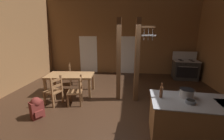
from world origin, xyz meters
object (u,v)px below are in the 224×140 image
(stockpot_on_counter, at_px, (187,93))
(mixing_bowl_on_counter, at_px, (191,102))
(dining_table, at_px, (70,77))
(kitchen_island, at_px, (203,121))
(ladderback_chair_by_post, at_px, (54,91))
(ladderback_chair_at_table_end, at_px, (73,75))
(backpack, at_px, (37,107))
(bottle_tall_on_counter, at_px, (161,92))
(stove_range, at_px, (185,69))
(ladderback_chair_near_window, at_px, (76,91))

(stockpot_on_counter, distance_m, mixing_bowl_on_counter, 0.27)
(mixing_bowl_on_counter, bearing_deg, dining_table, 146.60)
(kitchen_island, relative_size, stockpot_on_counter, 6.18)
(stockpot_on_counter, bearing_deg, kitchen_island, -26.67)
(kitchen_island, distance_m, mixing_bowl_on_counter, 0.60)
(ladderback_chair_by_post, distance_m, stockpot_on_counter, 3.78)
(ladderback_chair_by_post, height_order, ladderback_chair_at_table_end, same)
(stockpot_on_counter, bearing_deg, ladderback_chair_by_post, 163.63)
(ladderback_chair_at_table_end, height_order, backpack, ladderback_chair_at_table_end)
(kitchen_island, relative_size, bottle_tall_on_counter, 6.80)
(kitchen_island, xyz_separation_m, stove_range, (1.24, 4.47, 0.03))
(ladderback_chair_by_post, relative_size, ladderback_chair_at_table_end, 1.00)
(bottle_tall_on_counter, bearing_deg, ladderback_chair_at_table_end, 136.23)
(stove_range, xyz_separation_m, ladderback_chair_near_window, (-4.44, -3.19, -0.03))
(mixing_bowl_on_counter, bearing_deg, stockpot_on_counter, 87.06)
(ladderback_chair_near_window, relative_size, mixing_bowl_on_counter, 5.12)
(stockpot_on_counter, xyz_separation_m, mixing_bowl_on_counter, (-0.01, -0.27, -0.06))
(ladderback_chair_by_post, height_order, mixing_bowl_on_counter, mixing_bowl_on_counter)
(ladderback_chair_by_post, bearing_deg, dining_table, 78.80)
(ladderback_chair_at_table_end, bearing_deg, bottle_tall_on_counter, -43.77)
(dining_table, xyz_separation_m, backpack, (-0.28, -1.72, -0.34))
(kitchen_island, bearing_deg, bottle_tall_on_counter, 172.99)
(backpack, relative_size, stockpot_on_counter, 1.66)
(mixing_bowl_on_counter, height_order, bottle_tall_on_counter, bottle_tall_on_counter)
(stockpot_on_counter, xyz_separation_m, bottle_tall_on_counter, (-0.54, -0.06, 0.03))
(stove_range, xyz_separation_m, stockpot_on_counter, (-1.57, -4.31, 0.52))
(stockpot_on_counter, bearing_deg, stove_range, 69.97)
(stove_range, bearing_deg, backpack, -142.39)
(dining_table, relative_size, ladderback_chair_by_post, 1.86)
(dining_table, relative_size, bottle_tall_on_counter, 5.40)
(dining_table, bearing_deg, ladderback_chair_near_window, -58.15)
(kitchen_island, distance_m, backpack, 4.04)
(ladderback_chair_near_window, height_order, backpack, ladderback_chair_near_window)
(ladderback_chair_at_table_end, xyz_separation_m, stockpot_on_counter, (3.64, -2.91, 0.55))
(ladderback_chair_at_table_end, xyz_separation_m, bottle_tall_on_counter, (3.10, -2.97, 0.58))
(stove_range, distance_m, ladderback_chair_near_window, 5.47)
(kitchen_island, xyz_separation_m, backpack, (-4.02, 0.42, -0.14))
(dining_table, distance_m, mixing_bowl_on_counter, 4.07)
(bottle_tall_on_counter, bearing_deg, kitchen_island, -7.01)
(dining_table, xyz_separation_m, mixing_bowl_on_counter, (3.39, -2.24, 0.29))
(dining_table, height_order, bottle_tall_on_counter, bottle_tall_on_counter)
(backpack, bearing_deg, bottle_tall_on_counter, -5.67)
(ladderback_chair_near_window, relative_size, stockpot_on_counter, 2.64)
(ladderback_chair_by_post, height_order, backpack, ladderback_chair_by_post)
(ladderback_chair_near_window, relative_size, ladderback_chair_at_table_end, 1.00)
(ladderback_chair_near_window, distance_m, mixing_bowl_on_counter, 3.21)
(ladderback_chair_near_window, distance_m, backpack, 1.19)
(backpack, distance_m, mixing_bowl_on_counter, 3.77)
(mixing_bowl_on_counter, distance_m, bottle_tall_on_counter, 0.58)
(ladderback_chair_by_post, bearing_deg, ladderback_chair_near_window, 4.80)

